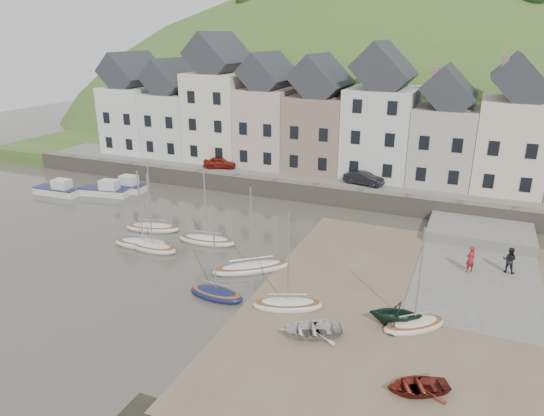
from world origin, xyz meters
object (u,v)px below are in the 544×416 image
at_px(rowboat_green, 396,313).
at_px(rowboat_white, 310,329).
at_px(car_right, 364,178).
at_px(car_left, 220,163).
at_px(rowboat_red, 417,386).
at_px(person_red, 470,259).
at_px(sailboat_0, 153,227).
at_px(person_dark, 509,260).

bearing_deg(rowboat_green, rowboat_white, -69.46).
bearing_deg(car_right, car_left, 101.77).
relative_size(rowboat_white, rowboat_red, 1.16).
relative_size(rowboat_red, person_red, 1.53).
height_order(sailboat_0, car_right, sailboat_0).
distance_m(rowboat_green, car_left, 31.26).
distance_m(rowboat_green, car_right, 22.44).
distance_m(sailboat_0, person_dark, 27.39).
xyz_separation_m(person_red, car_right, (-10.37, 12.82, 1.17)).
xyz_separation_m(rowboat_white, person_red, (7.68, 11.32, 0.66)).
height_order(rowboat_red, car_right, car_right).
distance_m(car_left, car_right, 16.01).
relative_size(rowboat_green, car_right, 0.73).
distance_m(sailboat_0, rowboat_green, 22.16).
distance_m(rowboat_red, car_right, 27.92).
bearing_deg(car_right, person_red, -129.26).
bearing_deg(person_red, car_right, -92.53).
bearing_deg(rowboat_white, car_left, -168.56).
relative_size(person_red, car_left, 0.53).
distance_m(person_red, person_dark, 2.64).
bearing_deg(car_left, person_red, -133.48).
bearing_deg(rowboat_red, sailboat_0, -144.20).
bearing_deg(rowboat_red, rowboat_green, 172.57).
height_order(sailboat_0, rowboat_green, sailboat_0).
xyz_separation_m(sailboat_0, car_right, (14.38, 14.82, 1.98)).
xyz_separation_m(rowboat_green, person_red, (3.59, 8.52, 0.25)).
relative_size(person_red, car_right, 0.49).
height_order(rowboat_red, person_dark, person_dark).
relative_size(sailboat_0, person_dark, 3.42).
relative_size(rowboat_white, car_left, 0.95).
xyz_separation_m(rowboat_red, person_red, (1.73, 13.66, 0.71)).
relative_size(rowboat_red, car_left, 0.81).
xyz_separation_m(rowboat_white, car_left, (-18.70, 24.15, 1.80)).
distance_m(person_dark, car_right, 17.51).
distance_m(rowboat_red, person_red, 13.79).
distance_m(person_red, car_right, 16.53).
xyz_separation_m(sailboat_0, car_left, (-1.63, 14.82, 1.95)).
bearing_deg(person_red, rowboat_white, 14.37).
relative_size(car_left, car_right, 0.92).
distance_m(rowboat_white, rowboat_green, 4.97).
relative_size(sailboat_0, car_left, 1.76).
bearing_deg(car_right, rowboat_white, -161.86).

